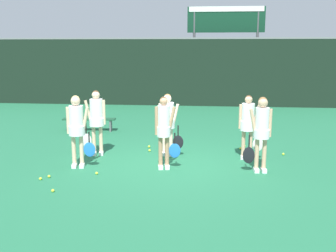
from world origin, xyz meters
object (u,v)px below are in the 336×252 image
object	(u,v)px
tennis_ball_4	(244,146)
player_4	(168,119)
tennis_ball_7	(240,148)
tennis_ball_10	(97,173)
tennis_ball_6	(40,179)
tennis_ball_5	(88,141)
scoreboard	(226,28)
tennis_ball_2	(81,143)
tennis_ball_3	(150,150)
player_2	(261,128)
tennis_ball_0	(53,191)
player_0	(77,125)
tennis_ball_1	(49,176)
tennis_ball_8	(149,147)
player_5	(248,122)
tennis_ball_11	(262,146)
bench_courtside	(89,120)
player_1	(164,127)
player_3	(96,117)
tennis_ball_9	(283,154)

from	to	relation	value
tennis_ball_4	player_4	bearing A→B (deg)	-152.75
tennis_ball_7	tennis_ball_10	distance (m)	4.40
tennis_ball_6	tennis_ball_5	bearing A→B (deg)	90.26
scoreboard	tennis_ball_2	distance (m)	11.37
tennis_ball_3	tennis_ball_6	world-z (taller)	tennis_ball_3
scoreboard	tennis_ball_10	size ratio (longest dim) A/B	75.46
player_2	tennis_ball_0	size ratio (longest dim) A/B	27.33
player_0	tennis_ball_1	size ratio (longest dim) A/B	27.16
tennis_ball_5	tennis_ball_8	distance (m)	2.08
tennis_ball_1	tennis_ball_8	xyz separation A→B (m)	(1.87, 2.90, 0.00)
player_5	tennis_ball_1	xyz separation A→B (m)	(-4.63, -2.03, -0.97)
tennis_ball_7	tennis_ball_11	bearing A→B (deg)	24.35
tennis_ball_5	tennis_ball_10	bearing A→B (deg)	-69.43
player_0	tennis_ball_2	xyz separation A→B (m)	(-0.69, 2.29, -1.03)
tennis_ball_1	tennis_ball_10	distance (m)	1.07
tennis_ball_4	tennis_ball_1	bearing A→B (deg)	-144.99
tennis_ball_3	tennis_ball_10	distance (m)	2.34
player_0	tennis_ball_3	xyz separation A→B (m)	(1.54, 1.62, -1.03)
bench_courtside	tennis_ball_10	size ratio (longest dim) A/B	28.49
player_0	tennis_ball_4	world-z (taller)	player_0
tennis_ball_8	player_1	bearing A→B (deg)	-71.08
player_2	tennis_ball_7	xyz separation A→B (m)	(-0.29, 2.03, -1.04)
player_3	tennis_ball_8	xyz separation A→B (m)	(1.30, 0.89, -1.03)
tennis_ball_7	tennis_ball_11	world-z (taller)	tennis_ball_11
player_4	tennis_ball_11	distance (m)	3.07
tennis_ball_9	tennis_ball_7	bearing A→B (deg)	155.96
player_3	tennis_ball_1	xyz separation A→B (m)	(-0.56, -2.02, -1.03)
player_0	tennis_ball_0	xyz separation A→B (m)	(0.03, -1.73, -1.03)
tennis_ball_3	tennis_ball_1	bearing A→B (deg)	-128.14
player_4	tennis_ball_0	distance (m)	3.78
tennis_ball_3	tennis_ball_11	distance (m)	3.34
player_4	tennis_ball_6	bearing A→B (deg)	-133.91
player_1	tennis_ball_8	size ratio (longest dim) A/B	25.44
bench_courtside	player_3	world-z (taller)	player_3
player_3	tennis_ball_6	distance (m)	2.52
scoreboard	tennis_ball_4	size ratio (longest dim) A/B	69.11
player_4	tennis_ball_7	size ratio (longest dim) A/B	26.12
tennis_ball_8	tennis_ball_10	xyz separation A→B (m)	(-0.85, -2.58, -0.00)
tennis_ball_8	tennis_ball_11	world-z (taller)	tennis_ball_8
tennis_ball_3	tennis_ball_10	xyz separation A→B (m)	(-0.93, -2.15, -0.00)
player_3	tennis_ball_8	size ratio (longest dim) A/B	25.62
bench_courtside	tennis_ball_2	size ratio (longest dim) A/B	27.00
player_2	tennis_ball_4	xyz separation A→B (m)	(-0.15, 2.34, -1.03)
tennis_ball_8	player_3	bearing A→B (deg)	-145.84
player_5	tennis_ball_9	distance (m)	1.49
player_5	tennis_ball_1	bearing A→B (deg)	-150.77
player_4	player_5	xyz separation A→B (m)	(2.13, -0.12, -0.00)
tennis_ball_1	tennis_ball_4	distance (m)	5.72
player_5	tennis_ball_5	distance (m)	5.06
tennis_ball_9	tennis_ball_11	bearing A→B (deg)	120.80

